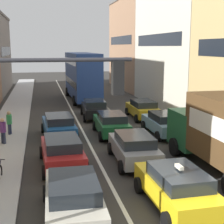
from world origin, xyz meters
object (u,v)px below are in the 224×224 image
traffic_light_pole (41,126)px  wagon_right_lane_far (143,109)px  sedan_right_lane_behind_truck (164,123)px  sedan_left_lane_third (59,125)px  pedestrian_mid_sidewalk (3,130)px  sedan_centre_lane_second (134,147)px  wagon_left_lane_second (62,151)px  sedan_left_lane_front (73,197)px  bus_mid_queue_primary (82,74)px  hatchback_centre_lane_third (111,123)px  coupe_centre_lane_fourth (94,108)px  pedestrian_near_kerb (9,122)px  taxi_centre_lane_front (177,187)px

traffic_light_pole → wagon_right_lane_far: bearing=65.3°
wagon_right_lane_far → sedan_right_lane_behind_truck: bearing=178.4°
sedan_left_lane_third → pedestrian_mid_sidewalk: pedestrian_mid_sidewalk is taller
sedan_right_lane_behind_truck → pedestrian_mid_sidewalk: 10.09m
sedan_centre_lane_second → wagon_right_lane_far: size_ratio=1.01×
wagon_left_lane_second → wagon_right_lane_far: 12.27m
sedan_left_lane_front → bus_mid_queue_primary: bearing=-6.3°
sedan_centre_lane_second → bus_mid_queue_primary: (-0.02, 20.39, 2.03)m
sedan_left_lane_front → sedan_left_lane_third: size_ratio=0.99×
sedan_left_lane_front → sedan_left_lane_third: 10.62m
bus_mid_queue_primary → sedan_left_lane_third: bearing=166.0°
wagon_left_lane_second → hatchback_centre_lane_third: 6.41m
traffic_light_pole → sedan_left_lane_front: bearing=68.1°
wagon_left_lane_second → hatchback_centre_lane_third: same height
sedan_centre_lane_second → sedan_left_lane_third: (-3.38, 5.57, 0.00)m
bus_mid_queue_primary → traffic_light_pole: bearing=169.7°
traffic_light_pole → sedan_right_lane_behind_truck: size_ratio=1.28×
coupe_centre_lane_fourth → bus_mid_queue_primary: size_ratio=0.42×
sedan_left_lane_front → sedan_right_lane_behind_truck: same height
sedan_centre_lane_second → wagon_left_lane_second: same height
sedan_left_lane_third → sedan_right_lane_behind_truck: (6.80, -0.76, 0.00)m
hatchback_centre_lane_third → bus_mid_queue_primary: (-0.04, 14.93, 2.03)m
sedan_left_lane_third → pedestrian_near_kerb: 3.26m
sedan_centre_lane_second → pedestrian_near_kerb: bearing=46.3°
hatchback_centre_lane_third → sedan_right_lane_behind_truck: same height
traffic_light_pole → sedan_right_lane_behind_truck: bearing=57.2°
sedan_left_lane_front → sedan_right_lane_behind_truck: 12.05m
hatchback_centre_lane_third → coupe_centre_lane_fourth: (-0.21, 5.62, 0.00)m
sedan_centre_lane_second → wagon_left_lane_second: bearing=89.9°
wagon_right_lane_far → hatchback_centre_lane_third: bearing=142.6°
coupe_centre_lane_fourth → wagon_right_lane_far: 3.92m
taxi_centre_lane_front → sedan_right_lane_behind_truck: taxi_centre_lane_front is taller
traffic_light_pole → bus_mid_queue_primary: (4.43, 27.79, -0.99)m
wagon_left_lane_second → pedestrian_mid_sidewalk: pedestrian_mid_sidewalk is taller
sedan_centre_lane_second → pedestrian_mid_sidewalk: bearing=58.2°
pedestrian_near_kerb → wagon_left_lane_second: bearing=135.2°
sedan_centre_lane_second → bus_mid_queue_primary: bearing=1.7°
pedestrian_mid_sidewalk → sedan_left_lane_third: bearing=-21.9°
sedan_centre_lane_second → hatchback_centre_lane_third: size_ratio=1.00×
sedan_left_lane_third → wagon_right_lane_far: size_ratio=1.02×
sedan_right_lane_behind_truck → pedestrian_mid_sidewalk: (-10.08, -0.41, 0.15)m
traffic_light_pole → hatchback_centre_lane_third: size_ratio=1.27×
coupe_centre_lane_fourth → sedan_right_lane_behind_truck: bearing=-147.1°
hatchback_centre_lane_third → wagon_left_lane_second: bearing=147.9°
taxi_centre_lane_front → sedan_left_lane_third: size_ratio=0.99×
hatchback_centre_lane_third → sedan_left_lane_front: bearing=162.9°
pedestrian_near_kerb → pedestrian_mid_sidewalk: bearing=105.8°
coupe_centre_lane_fourth → sedan_right_lane_behind_truck: 7.24m
sedan_left_lane_front → wagon_left_lane_second: bearing=1.8°
sedan_left_lane_front → sedan_centre_lane_second: 6.14m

